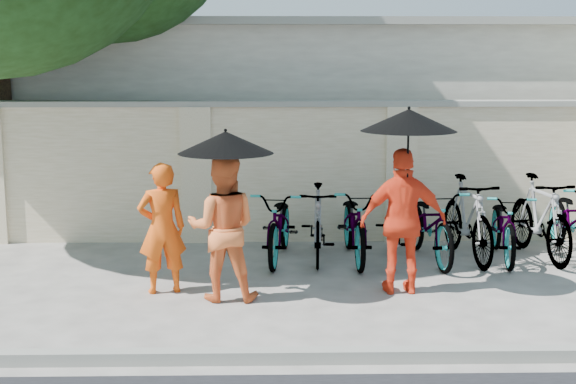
{
  "coord_description": "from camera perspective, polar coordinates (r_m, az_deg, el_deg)",
  "views": [
    {
      "loc": [
        0.09,
        -8.56,
        2.73
      ],
      "look_at": [
        0.3,
        1.0,
        1.1
      ],
      "focal_mm": 50.0,
      "sensor_mm": 36.0,
      "label": 1
    }
  ],
  "objects": [
    {
      "name": "bike_5",
      "position": [
        11.03,
        12.65,
        -1.88
      ],
      "size": [
        0.73,
        1.92,
        1.13
      ],
      "primitive_type": "imported",
      "rotation": [
        0.0,
        0.0,
        0.11
      ],
      "color": "#9D9D9D",
      "rests_on": "ground"
    },
    {
      "name": "monk_right",
      "position": [
        9.32,
        8.2,
        -2.08
      ],
      "size": [
        1.01,
        0.45,
        1.69
      ],
      "primitive_type": "imported",
      "rotation": [
        0.0,
        0.0,
        3.18
      ],
      "color": "#F43C1B",
      "rests_on": "ground"
    },
    {
      "name": "bike_8",
      "position": [
        11.65,
        19.68,
        -1.87
      ],
      "size": [
        0.75,
        1.97,
        1.02
      ],
      "primitive_type": "imported",
      "rotation": [
        0.0,
        0.0,
        -0.04
      ],
      "color": "#9D9D9D",
      "rests_on": "ground"
    },
    {
      "name": "bike_1",
      "position": [
        10.77,
        2.13,
        -2.24
      ],
      "size": [
        0.58,
        1.71,
        1.02
      ],
      "primitive_type": "imported",
      "rotation": [
        0.0,
        0.0,
        -0.06
      ],
      "color": "#9D9D9D",
      "rests_on": "ground"
    },
    {
      "name": "bike_6",
      "position": [
        11.18,
        15.13,
        -2.33
      ],
      "size": [
        0.84,
        1.85,
        0.94
      ],
      "primitive_type": "imported",
      "rotation": [
        0.0,
        0.0,
        -0.13
      ],
      "color": "#9D9D9D",
      "rests_on": "ground"
    },
    {
      "name": "parasol_right",
      "position": [
        9.08,
        8.58,
        5.07
      ],
      "size": [
        1.08,
        1.08,
        1.18
      ],
      "color": "black",
      "rests_on": "ground"
    },
    {
      "name": "monk_center",
      "position": [
        9.01,
        -4.67,
        -2.56
      ],
      "size": [
        0.82,
        0.65,
        1.65
      ],
      "primitive_type": "imported",
      "rotation": [
        0.0,
        0.0,
        3.11
      ],
      "color": "orange",
      "rests_on": "ground"
    },
    {
      "name": "ground",
      "position": [
        8.98,
        -1.79,
        -8.02
      ],
      "size": [
        80.0,
        80.0,
        0.0
      ],
      "primitive_type": "plane",
      "color": "#A8A198"
    },
    {
      "name": "kerb",
      "position": [
        7.36,
        -1.92,
        -11.59
      ],
      "size": [
        40.0,
        0.16,
        0.12
      ],
      "primitive_type": "cube",
      "color": "gray",
      "rests_on": "ground"
    },
    {
      "name": "bike_7",
      "position": [
        11.38,
        17.5,
        -1.75
      ],
      "size": [
        0.74,
        1.93,
        1.13
      ],
      "primitive_type": "imported",
      "rotation": [
        0.0,
        0.0,
        0.11
      ],
      "color": "#9D9D9D",
      "rests_on": "ground"
    },
    {
      "name": "bike_2",
      "position": [
        10.8,
        4.81,
        -2.24
      ],
      "size": [
        0.72,
        1.94,
        1.01
      ],
      "primitive_type": "imported",
      "rotation": [
        0.0,
        0.0,
        0.02
      ],
      "color": "#9D9D9D",
      "rests_on": "ground"
    },
    {
      "name": "bike_0",
      "position": [
        10.78,
        -0.55,
        -2.31
      ],
      "size": [
        0.89,
        1.94,
        0.98
      ],
      "primitive_type": "imported",
      "rotation": [
        0.0,
        0.0,
        -0.13
      ],
      "color": "#9D9D9D",
      "rests_on": "ground"
    },
    {
      "name": "building_behind",
      "position": [
        15.71,
        5.77,
        5.5
      ],
      "size": [
        14.0,
        6.0,
        3.2
      ],
      "primitive_type": "cube",
      "color": "silver",
      "rests_on": "ground"
    },
    {
      "name": "compound_wall",
      "position": [
        11.92,
        3.15,
        1.32
      ],
      "size": [
        20.0,
        0.3,
        2.0
      ],
      "primitive_type": "cube",
      "color": "#F3E0C0",
      "rests_on": "ground"
    },
    {
      "name": "bike_3",
      "position": [
        10.81,
        7.49,
        -2.17
      ],
      "size": [
        0.72,
        1.8,
        1.05
      ],
      "primitive_type": "imported",
      "rotation": [
        0.0,
        0.0,
        -0.13
      ],
      "color": "#9D9D9D",
      "rests_on": "ground"
    },
    {
      "name": "monk_left",
      "position": [
        9.37,
        -8.96,
        -2.55
      ],
      "size": [
        0.64,
        0.51,
        1.53
      ],
      "primitive_type": "imported",
      "rotation": [
        0.0,
        0.0,
        3.43
      ],
      "color": "#F55711",
      "rests_on": "ground"
    },
    {
      "name": "parasol_center",
      "position": [
        8.77,
        -4.46,
        3.54
      ],
      "size": [
        1.06,
        1.06,
        0.98
      ],
      "color": "black",
      "rests_on": "ground"
    },
    {
      "name": "bike_4",
      "position": [
        10.9,
        10.1,
        -2.25
      ],
      "size": [
        0.88,
        1.98,
        1.01
      ],
      "primitive_type": "imported",
      "rotation": [
        0.0,
        0.0,
        0.11
      ],
      "color": "#9D9D9D",
      "rests_on": "ground"
    }
  ]
}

